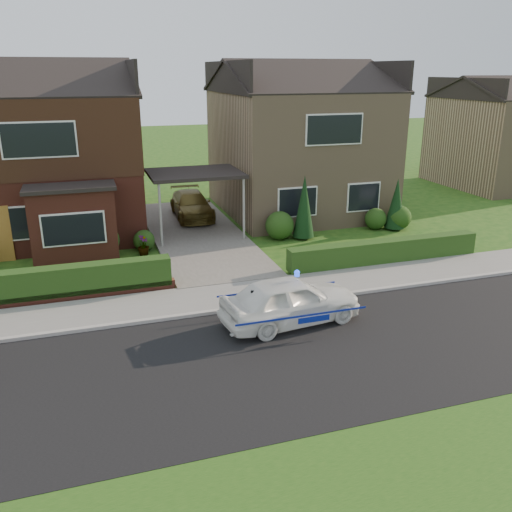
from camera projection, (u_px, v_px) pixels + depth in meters
name	position (u px, v px, depth m)	size (l,w,h in m)	color
ground	(290.00, 357.00, 13.45)	(120.00, 120.00, 0.00)	#1B4813
road	(290.00, 357.00, 13.45)	(60.00, 6.00, 0.02)	black
kerb	(253.00, 307.00, 16.18)	(60.00, 0.16, 0.12)	#9E9993
sidewalk	(243.00, 294.00, 17.12)	(60.00, 2.00, 0.10)	slate
grass_verge	(399.00, 502.00, 8.95)	(60.00, 4.00, 0.01)	#1B4813
driveway	(197.00, 234.00, 23.33)	(3.80, 12.00, 0.12)	#666059
house_left	(46.00, 143.00, 23.03)	(7.50, 9.53, 7.25)	brown
house_right	(298.00, 137.00, 26.53)	(7.50, 8.06, 7.25)	#997C5E
carport_link	(195.00, 174.00, 22.44)	(3.80, 3.00, 2.77)	black
dwarf_wall	(49.00, 298.00, 16.47)	(7.70, 0.25, 0.36)	brown
hedge_left	(50.00, 302.00, 16.67)	(7.50, 0.55, 0.90)	#173711
hedge_right	(384.00, 264.00, 19.95)	(7.50, 0.55, 0.80)	#173711
shrub_left_mid	(102.00, 241.00, 20.44)	(1.32, 1.32, 1.32)	#173711
shrub_left_near	(144.00, 240.00, 21.25)	(0.84, 0.84, 0.84)	#173711
shrub_right_near	(280.00, 225.00, 22.64)	(1.20, 1.20, 1.20)	#173711
shrub_right_mid	(376.00, 219.00, 24.11)	(0.96, 0.96, 0.96)	#173711
shrub_right_far	(399.00, 217.00, 24.11)	(1.08, 1.08, 1.08)	#173711
conifer_a	(304.00, 208.00, 22.52)	(0.90, 0.90, 2.60)	black
conifer_b	(396.00, 205.00, 23.87)	(0.90, 0.90, 2.20)	black
neighbour_right	(502.00, 142.00, 32.81)	(6.50, 7.00, 5.20)	#997C5E
police_car	(291.00, 301.00, 15.07)	(3.66, 4.15, 1.52)	white
driveway_car	(192.00, 205.00, 25.63)	(1.66, 4.08, 1.18)	brown
potted_plant_c	(143.00, 246.00, 20.69)	(0.44, 0.44, 0.79)	gray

